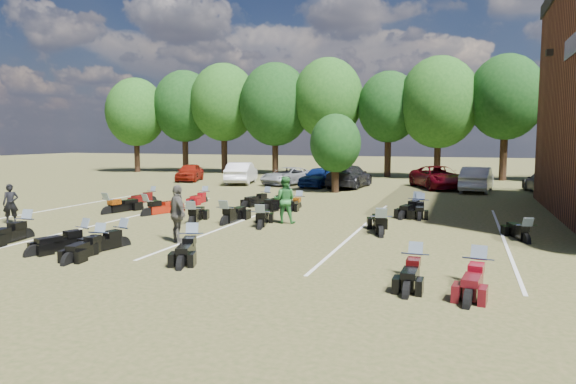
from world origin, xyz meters
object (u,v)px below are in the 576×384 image
at_px(car_4, 319,177).
at_px(person_grey, 178,214).
at_px(motorcycle_7, 148,216).
at_px(car_0, 190,172).
at_px(motorcycle_0, 26,238).
at_px(person_black, 11,204).
at_px(motorcycle_14, 152,201).
at_px(motorcycle_3, 83,246).
at_px(person_green, 284,200).

distance_m(car_4, person_grey, 20.18).
xyz_separation_m(car_4, motorcycle_7, (-3.59, -15.41, -0.71)).
distance_m(car_0, motorcycle_0, 23.56).
distance_m(car_0, car_4, 11.20).
bearing_deg(motorcycle_0, person_grey, 4.55).
bearing_deg(person_black, motorcycle_14, 42.63).
relative_size(car_4, person_black, 2.61).
relative_size(person_grey, motorcycle_3, 0.86).
xyz_separation_m(car_0, motorcycle_14, (4.73, -12.35, -0.70)).
relative_size(motorcycle_3, motorcycle_7, 0.91).
bearing_deg(car_4, motorcycle_7, -94.51).
distance_m(person_green, motorcycle_3, 7.82).
relative_size(person_grey, motorcycle_14, 0.94).
height_order(motorcycle_3, motorcycle_14, motorcycle_3).
xyz_separation_m(car_4, motorcycle_0, (-4.56, -21.16, -0.71)).
distance_m(person_black, person_grey, 8.47).
distance_m(motorcycle_3, motorcycle_14, 11.68).
distance_m(car_0, motorcycle_7, 18.48).
xyz_separation_m(person_black, motorcycle_0, (3.01, -2.21, -0.80)).
distance_m(car_0, motorcycle_3, 24.91).
bearing_deg(motorcycle_7, motorcycle_3, 125.68).
height_order(person_grey, motorcycle_14, person_grey).
xyz_separation_m(motorcycle_0, motorcycle_3, (2.80, -0.46, 0.00)).
distance_m(motorcycle_0, motorcycle_7, 5.84).
bearing_deg(person_grey, motorcycle_0, 48.03).
bearing_deg(motorcycle_0, car_4, 71.84).
xyz_separation_m(person_green, motorcycle_14, (-9.17, 4.44, -0.95)).
bearing_deg(car_0, person_grey, -77.49).
xyz_separation_m(car_0, car_4, (11.10, -1.46, 0.01)).
relative_size(person_black, person_grey, 0.83).
bearing_deg(motorcycle_0, motorcycle_14, 94.02).
distance_m(car_0, person_black, 20.72).
height_order(car_0, motorcycle_14, car_0).
height_order(car_4, person_black, person_black).
relative_size(person_black, motorcycle_14, 0.78).
xyz_separation_m(car_0, motorcycle_7, (7.52, -16.87, -0.70)).
height_order(person_black, motorcycle_14, person_black).
relative_size(motorcycle_0, motorcycle_3, 1.10).
bearing_deg(car_0, motorcycle_0, -90.21).
bearing_deg(motorcycle_7, person_green, -160.07).
xyz_separation_m(motorcycle_0, motorcycle_7, (0.97, 5.75, 0.00)).
bearing_deg(person_green, motorcycle_3, 43.24).
bearing_deg(motorcycle_7, car_4, -83.80).
relative_size(car_0, car_4, 0.99).
height_order(person_black, person_grey, person_grey).
distance_m(motorcycle_3, motorcycle_7, 6.48).
relative_size(car_0, motorcycle_0, 1.69).
bearing_deg(car_0, motorcycle_7, -82.33).
relative_size(person_green, motorcycle_0, 0.78).
distance_m(person_grey, motorcycle_7, 6.54).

